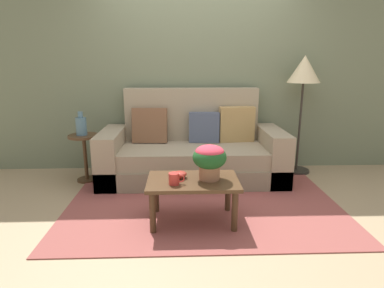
# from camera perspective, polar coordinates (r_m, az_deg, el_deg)

# --- Properties ---
(ground_plane) EXTENTS (14.00, 14.00, 0.00)m
(ground_plane) POSITION_cam_1_polar(r_m,az_deg,el_deg) (3.52, 1.84, -9.81)
(ground_plane) COLOR tan
(wall_back) EXTENTS (6.40, 0.12, 2.71)m
(wall_back) POSITION_cam_1_polar(r_m,az_deg,el_deg) (4.40, 0.90, 13.24)
(wall_back) COLOR slate
(wall_back) RESTS_ON ground
(area_rug) EXTENTS (2.77, 1.98, 0.01)m
(area_rug) POSITION_cam_1_polar(r_m,az_deg,el_deg) (3.47, 1.90, -10.09)
(area_rug) COLOR #994C47
(area_rug) RESTS_ON ground
(couch) EXTENTS (2.23, 0.92, 1.11)m
(couch) POSITION_cam_1_polar(r_m,az_deg,el_deg) (4.07, 0.12, -1.50)
(couch) COLOR gray
(couch) RESTS_ON ground
(coffee_table) EXTENTS (0.82, 0.52, 0.41)m
(coffee_table) POSITION_cam_1_polar(r_m,az_deg,el_deg) (2.94, 0.17, -7.54)
(coffee_table) COLOR #442D1B
(coffee_table) RESTS_ON ground
(side_table) EXTENTS (0.37, 0.37, 0.58)m
(side_table) POSITION_cam_1_polar(r_m,az_deg,el_deg) (4.15, -18.41, -0.91)
(side_table) COLOR #4C331E
(side_table) RESTS_ON ground
(floor_lamp) EXTENTS (0.41, 0.41, 1.52)m
(floor_lamp) POSITION_cam_1_polar(r_m,az_deg,el_deg) (4.38, 19.12, 11.23)
(floor_lamp) COLOR #2D2823
(floor_lamp) RESTS_ON ground
(potted_plant) EXTENTS (0.30, 0.30, 0.31)m
(potted_plant) POSITION_cam_1_polar(r_m,az_deg,el_deg) (2.87, 3.12, -2.51)
(potted_plant) COLOR #A36B4C
(potted_plant) RESTS_ON coffee_table
(coffee_mug) EXTENTS (0.14, 0.09, 0.10)m
(coffee_mug) POSITION_cam_1_polar(r_m,az_deg,el_deg) (2.80, -3.12, -6.13)
(coffee_mug) COLOR red
(coffee_mug) RESTS_ON coffee_table
(snack_bowl) EXTENTS (0.12, 0.12, 0.06)m
(snack_bowl) POSITION_cam_1_polar(r_m,az_deg,el_deg) (2.95, -2.12, -5.35)
(snack_bowl) COLOR #B2382D
(snack_bowl) RESTS_ON coffee_table
(table_vase) EXTENTS (0.13, 0.13, 0.28)m
(table_vase) POSITION_cam_1_polar(r_m,az_deg,el_deg) (4.08, -18.96, 3.08)
(table_vase) COLOR slate
(table_vase) RESTS_ON side_table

